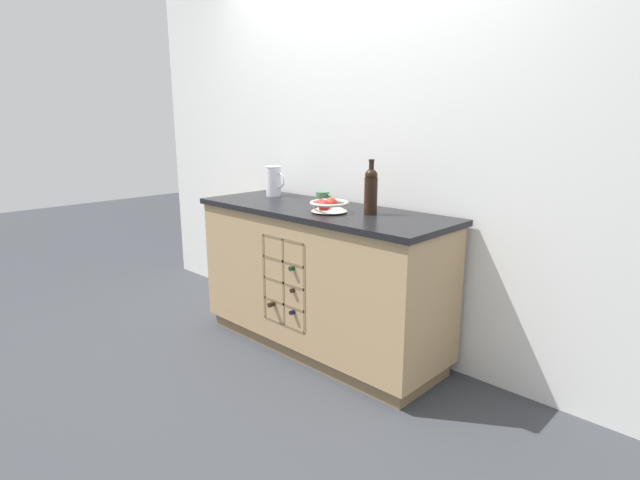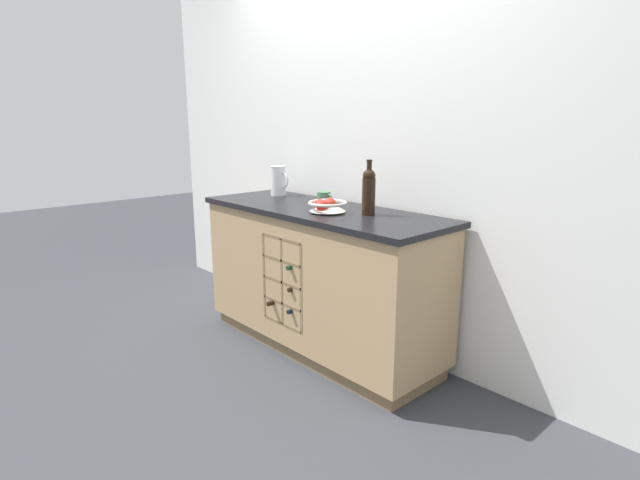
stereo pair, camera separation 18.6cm
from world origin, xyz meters
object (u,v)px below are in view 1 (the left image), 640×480
(white_pitcher, at_px, (274,180))
(standing_wine_bottle, at_px, (371,190))
(ceramic_mug, at_px, (323,198))
(fruit_bowl, at_px, (329,205))

(white_pitcher, bearing_deg, standing_wine_bottle, -5.08)
(standing_wine_bottle, bearing_deg, ceramic_mug, 173.46)
(fruit_bowl, relative_size, ceramic_mug, 1.89)
(ceramic_mug, bearing_deg, white_pitcher, 176.12)
(ceramic_mug, relative_size, standing_wine_bottle, 0.39)
(ceramic_mug, height_order, standing_wine_bottle, standing_wine_bottle)
(fruit_bowl, distance_m, white_pitcher, 0.76)
(fruit_bowl, height_order, white_pitcher, white_pitcher)
(white_pitcher, relative_size, ceramic_mug, 1.73)
(fruit_bowl, bearing_deg, ceramic_mug, 140.40)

